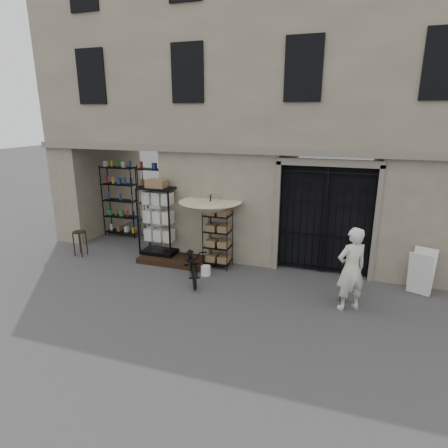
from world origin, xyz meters
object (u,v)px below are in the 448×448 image
(market_umbrella, at_px, (211,205))
(display_cabinet, at_px, (159,224))
(wooden_stool, at_px, (80,243))
(steel_bollard, at_px, (343,286))
(wire_rack, at_px, (218,240))
(easel_sign, at_px, (421,272))
(shopkeeper, at_px, (347,308))
(white_bucket, at_px, (206,271))
(bicycle, at_px, (193,279))

(market_umbrella, bearing_deg, display_cabinet, 178.69)
(wooden_stool, relative_size, steel_bollard, 1.02)
(wire_rack, distance_m, easel_sign, 5.15)
(display_cabinet, xyz_separation_m, shopkeeper, (5.41, -1.44, -1.05))
(white_bucket, height_order, shopkeeper, white_bucket)
(steel_bollard, bearing_deg, wooden_stool, 175.87)
(wire_rack, relative_size, wooden_stool, 2.08)
(display_cabinet, relative_size, wire_rack, 1.35)
(display_cabinet, bearing_deg, wooden_stool, -172.34)
(bicycle, bearing_deg, wire_rack, 43.24)
(bicycle, bearing_deg, display_cabinet, 115.71)
(wooden_stool, xyz_separation_m, shopkeeper, (7.81, -0.86, -0.41))
(display_cabinet, xyz_separation_m, steel_bollard, (5.28, -1.13, -0.67))
(white_bucket, bearing_deg, easel_sign, 6.40)
(display_cabinet, relative_size, shopkeeper, 1.15)
(shopkeeper, relative_size, easel_sign, 1.74)
(display_cabinet, bearing_deg, steel_bollard, -17.79)
(wire_rack, distance_m, steel_bollard, 3.59)
(wire_rack, xyz_separation_m, white_bucket, (-0.12, -0.65, -0.66))
(easel_sign, bearing_deg, steel_bollard, -130.34)
(bicycle, height_order, steel_bollard, bicycle)
(display_cabinet, distance_m, white_bucket, 2.12)
(display_cabinet, distance_m, easel_sign, 7.03)
(bicycle, bearing_deg, wooden_stool, 143.75)
(market_umbrella, distance_m, wooden_stool, 4.32)
(wire_rack, bearing_deg, steel_bollard, -21.09)
(white_bucket, xyz_separation_m, bicycle, (-0.22, -0.37, -0.13))
(display_cabinet, distance_m, wire_rack, 1.90)
(steel_bollard, bearing_deg, easel_sign, 29.48)
(wire_rack, distance_m, white_bucket, 0.93)
(wire_rack, bearing_deg, display_cabinet, 173.23)
(wooden_stool, distance_m, shopkeeper, 7.87)
(white_bucket, relative_size, wooden_stool, 0.34)
(white_bucket, bearing_deg, wooden_stool, 177.71)
(shopkeeper, height_order, easel_sign, easel_sign)
(display_cabinet, bearing_deg, shopkeeper, -20.61)
(white_bucket, bearing_deg, bicycle, -120.75)
(wooden_stool, bearing_deg, steel_bollard, -4.13)
(white_bucket, bearing_deg, market_umbrella, 98.40)
(wire_rack, xyz_separation_m, bicycle, (-0.34, -1.02, -0.79))
(wire_rack, xyz_separation_m, shopkeeper, (3.53, -1.35, -0.79))
(white_bucket, relative_size, shopkeeper, 0.14)
(white_bucket, bearing_deg, shopkeeper, -10.81)
(market_umbrella, height_order, wooden_stool, market_umbrella)
(white_bucket, height_order, wooden_stool, wooden_stool)
(white_bucket, distance_m, easel_sign, 5.31)
(market_umbrella, distance_m, easel_sign, 5.50)
(steel_bollard, distance_m, shopkeeper, 0.50)
(shopkeeper, bearing_deg, wire_rack, -54.89)
(wire_rack, bearing_deg, white_bucket, -104.30)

